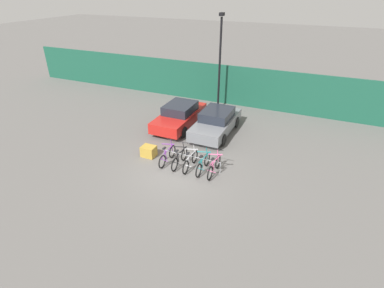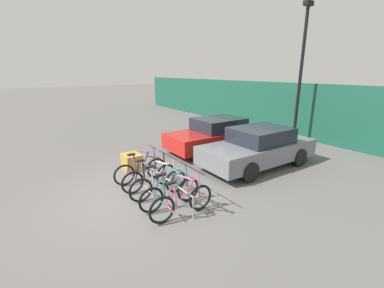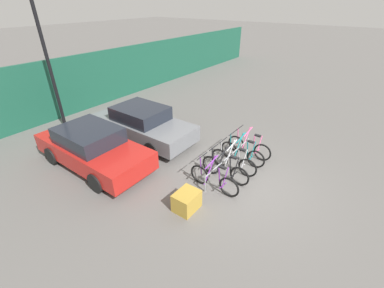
{
  "view_description": "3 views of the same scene",
  "coord_description": "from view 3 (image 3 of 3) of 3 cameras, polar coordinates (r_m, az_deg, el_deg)",
  "views": [
    {
      "loc": [
        5.29,
        -10.43,
        7.78
      ],
      "look_at": [
        0.09,
        1.36,
        0.81
      ],
      "focal_mm": 28.0,
      "sensor_mm": 36.0,
      "label": 1
    },
    {
      "loc": [
        6.16,
        -2.29,
        3.3
      ],
      "look_at": [
        -0.13,
        1.95,
        1.15
      ],
      "focal_mm": 24.0,
      "sensor_mm": 36.0,
      "label": 2
    },
    {
      "loc": [
        -6.21,
        -2.62,
        5.13
      ],
      "look_at": [
        -0.02,
        1.96,
        0.74
      ],
      "focal_mm": 24.0,
      "sensor_mm": 36.0,
      "label": 3
    }
  ],
  "objects": [
    {
      "name": "bicycle_teal",
      "position": [
        9.2,
        11.07,
        -2.01
      ],
      "size": [
        0.68,
        1.71,
        1.05
      ],
      "rotation": [
        0.0,
        0.0,
        -0.03
      ],
      "color": "black",
      "rests_on": "ground"
    },
    {
      "name": "car_red",
      "position": [
        9.4,
        -21.23,
        -0.69
      ],
      "size": [
        1.91,
        4.38,
        1.4
      ],
      "color": "red",
      "rests_on": "ground"
    },
    {
      "name": "bicycle_pink",
      "position": [
        9.64,
        12.53,
        -0.62
      ],
      "size": [
        0.68,
        1.71,
        1.05
      ],
      "rotation": [
        0.0,
        0.0,
        -0.02
      ],
      "color": "black",
      "rests_on": "ground"
    },
    {
      "name": "cargo_crate",
      "position": [
        7.22,
        -1.2,
        -12.55
      ],
      "size": [
        0.7,
        0.56,
        0.55
      ],
      "primitive_type": "cube",
      "color": "#B28C33",
      "rests_on": "ground"
    },
    {
      "name": "bicycle_purple",
      "position": [
        7.82,
        4.86,
        -7.83
      ],
      "size": [
        0.68,
        1.71,
        1.05
      ],
      "rotation": [
        0.0,
        0.0,
        -0.03
      ],
      "color": "black",
      "rests_on": "ground"
    },
    {
      "name": "bicycle_black",
      "position": [
        8.29,
        7.29,
        -5.57
      ],
      "size": [
        0.68,
        1.71,
        1.05
      ],
      "rotation": [
        0.0,
        0.0,
        0.06
      ],
      "color": "black",
      "rests_on": "ground"
    },
    {
      "name": "ground_plane",
      "position": [
        8.47,
        10.9,
        -8.21
      ],
      "size": [
        120.0,
        120.0,
        0.0
      ],
      "primitive_type": "plane",
      "color": "#605E5B"
    },
    {
      "name": "bike_rack",
      "position": [
        8.7,
        8.3,
        -3.01
      ],
      "size": [
        2.96,
        0.04,
        0.57
      ],
      "color": "gray",
      "rests_on": "ground"
    },
    {
      "name": "bicycle_silver",
      "position": [
        8.71,
        9.16,
        -3.81
      ],
      "size": [
        0.68,
        1.71,
        1.05
      ],
      "rotation": [
        0.0,
        0.0,
        -0.03
      ],
      "color": "black",
      "rests_on": "ground"
    },
    {
      "name": "lamp_post",
      "position": [
        12.37,
        -30.02,
        18.18
      ],
      "size": [
        0.24,
        0.44,
        6.18
      ],
      "color": "black",
      "rests_on": "ground"
    },
    {
      "name": "car_grey",
      "position": [
        10.62,
        -10.84,
        4.43
      ],
      "size": [
        1.91,
        4.36,
        1.4
      ],
      "color": "slate",
      "rests_on": "ground"
    },
    {
      "name": "hoarding_wall",
      "position": [
        14.13,
        -25.92,
        11.36
      ],
      "size": [
        36.0,
        0.16,
        2.75
      ],
      "primitive_type": "cube",
      "color": "#19513D",
      "rests_on": "ground"
    }
  ]
}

